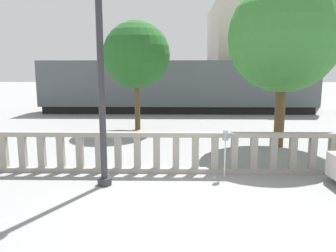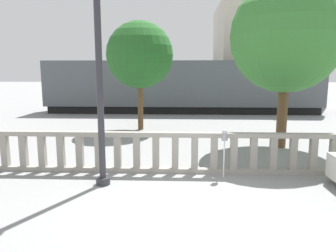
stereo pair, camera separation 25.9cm
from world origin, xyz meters
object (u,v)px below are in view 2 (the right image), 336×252
tree_left (287,37)px  lamppost (99,78)px  tree_right (140,55)px  train_near (185,86)px  train_far (210,81)px  parking_meter (225,139)px

tree_left → lamppost: bearing=-142.6°
tree_left → tree_right: bearing=148.8°
tree_left → tree_right: 7.31m
lamppost → train_near: 15.90m
train_far → parking_meter: bearing=-93.6°
train_near → train_far: train_near is taller
tree_right → train_near: bearing=71.8°
train_near → tree_left: 11.88m
train_far → tree_left: bearing=-86.9°
lamppost → tree_right: 8.57m
lamppost → train_near: lamppost is taller
lamppost → parking_meter: lamppost is taller
lamppost → tree_left: (6.20, 4.73, 1.49)m
parking_meter → train_far: size_ratio=0.06×
parking_meter → tree_right: bearing=113.9°
parking_meter → tree_right: (-3.43, 7.74, 2.72)m
train_near → tree_right: 7.80m
train_far → tree_right: 18.80m
lamppost → tree_right: tree_right is taller
tree_right → train_far: bearing=74.3°
train_far → tree_left: tree_left is taller
train_near → tree_left: (3.87, -10.97, 2.41)m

